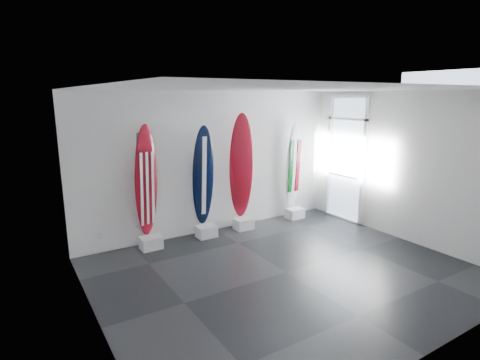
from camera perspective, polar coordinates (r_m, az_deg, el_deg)
floor at (r=6.65m, az=6.91°, el=-13.47°), size 6.00×6.00×0.00m
ceiling at (r=5.98m, az=7.67°, el=13.34°), size 6.00×6.00×0.00m
wall_back at (r=8.19m, az=-3.84°, el=2.61°), size 6.00×0.00×6.00m
wall_front at (r=4.57m, az=27.59°, el=-6.80°), size 6.00×0.00×6.00m
wall_left at (r=4.89m, az=-21.26°, el=-5.01°), size 0.00×5.00×5.00m
wall_right at (r=8.34m, az=23.48°, el=1.78°), size 0.00×5.00×5.00m
display_block_usa at (r=7.67m, az=-13.11°, el=-9.10°), size 0.40×0.30×0.24m
surfboard_usa at (r=7.42m, az=-13.82°, el=-0.18°), size 0.52×0.31×2.16m
display_block_navy at (r=8.10m, az=-5.02°, el=-7.64°), size 0.40×0.30×0.24m
surfboard_navy at (r=7.87m, az=-5.51°, el=0.58°), size 0.48×0.26×2.10m
display_block_swiss at (r=8.53m, az=0.54°, el=-6.53°), size 0.40×0.30×0.24m
surfboard_swiss at (r=8.29m, az=0.19°, el=2.02°), size 0.57×0.40×2.32m
display_block_italy at (r=9.36m, az=8.16°, el=-4.92°), size 0.40×0.30×0.24m
surfboard_italy at (r=9.17m, az=7.98°, el=2.09°), size 0.47×0.21×2.06m
wall_outlet at (r=7.66m, az=-20.15°, el=-7.75°), size 0.09×0.02×0.13m
glass_door at (r=9.28m, az=15.49°, el=2.88°), size 0.12×1.16×2.85m
balcony at (r=10.46m, az=20.15°, el=-1.56°), size 2.80×2.20×1.20m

